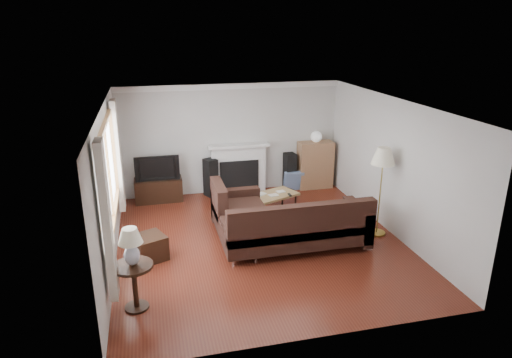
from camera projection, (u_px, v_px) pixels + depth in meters
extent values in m
cube|color=#582013|center=(260.00, 242.00, 8.25)|extent=(5.10, 5.60, 0.04)
cube|color=white|center=(260.00, 104.00, 7.44)|extent=(5.10, 5.60, 0.04)
cube|color=silver|center=(231.00, 139.00, 10.37)|extent=(5.00, 0.04, 2.50)
cube|color=silver|center=(317.00, 249.00, 5.31)|extent=(5.00, 0.04, 2.50)
cube|color=silver|center=(109.00, 188.00, 7.29)|extent=(0.04, 5.50, 2.50)
cube|color=silver|center=(392.00, 166.00, 8.39)|extent=(0.04, 5.50, 2.50)
cube|color=brown|center=(109.00, 174.00, 7.02)|extent=(0.12, 2.74, 1.54)
cube|color=beige|center=(107.00, 222.00, 5.68)|extent=(0.10, 0.35, 2.10)
cube|color=beige|center=(118.00, 156.00, 8.48)|extent=(0.10, 0.35, 2.10)
cube|color=white|center=(239.00, 168.00, 10.52)|extent=(1.40, 0.26, 1.15)
cube|color=black|center=(159.00, 190.00, 10.08)|extent=(1.02, 0.46, 0.51)
imported|color=black|center=(157.00, 167.00, 9.91)|extent=(0.95, 0.12, 0.55)
cube|color=black|center=(211.00, 178.00, 10.33)|extent=(0.34, 0.36, 0.86)
cube|color=black|center=(290.00, 171.00, 10.75)|extent=(0.27, 0.31, 0.87)
cube|color=#996B47|center=(315.00, 165.00, 10.83)|extent=(0.81, 0.39, 1.11)
sphere|color=white|center=(316.00, 137.00, 10.61)|extent=(0.26, 0.26, 0.26)
cube|color=black|center=(295.00, 224.00, 7.90)|extent=(2.76, 2.02, 0.89)
cube|color=#A07D4C|center=(272.00, 203.00, 9.47)|extent=(1.17, 0.92, 0.41)
cube|color=black|center=(149.00, 247.00, 7.59)|extent=(0.65, 0.65, 0.42)
cube|color=#B59B3F|center=(380.00, 192.00, 8.30)|extent=(0.51, 0.51, 1.67)
cube|color=black|center=(135.00, 287.00, 6.22)|extent=(0.54, 0.54, 0.68)
cube|color=silver|center=(131.00, 247.00, 6.02)|extent=(0.33, 0.33, 0.53)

